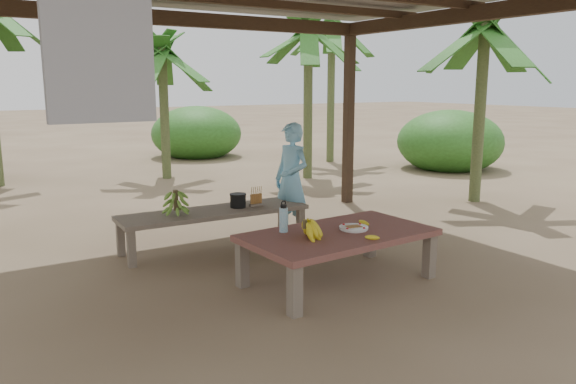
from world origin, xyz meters
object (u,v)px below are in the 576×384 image
ripe_banana_bunch (305,228)px  water_flask (284,219)px  woman (292,180)px  plate (354,228)px  bench (214,215)px  cooking_pot (238,201)px  work_table (338,238)px

ripe_banana_bunch → water_flask: size_ratio=1.02×
woman → plate: bearing=-24.6°
bench → woman: bearing=3.0°
plate → water_flask: 0.69m
plate → cooking_pot: cooking_pot is taller
work_table → plate: plate is taller
work_table → plate: (0.17, -0.01, 0.08)m
ripe_banana_bunch → plate: bearing=0.7°
plate → woman: bearing=77.8°
ripe_banana_bunch → plate: ripe_banana_bunch is taller
water_flask → plate: bearing=-25.3°
ripe_banana_bunch → plate: (0.57, 0.01, -0.08)m
bench → woman: 1.12m
plate → cooking_pot: size_ratio=1.52×
bench → plate: 1.84m
work_table → plate: bearing=-8.0°
bench → ripe_banana_bunch: 1.72m
water_flask → cooking_pot: bearing=81.1°
plate → woman: (0.37, 1.72, 0.19)m
water_flask → woman: woman is taller
bench → water_flask: size_ratio=7.26×
plate → water_flask: (-0.62, 0.29, 0.11)m
bench → plate: (0.70, -1.70, 0.12)m
cooking_pot → woman: 0.79m
woman → cooking_pot: bearing=-99.9°
work_table → plate: 0.19m
plate → woman: woman is taller
woman → ripe_banana_bunch: bearing=-41.1°
plate → work_table: bearing=175.5°
cooking_pot → work_table: bearing=-82.3°
woman → water_flask: bearing=-47.1°
bench → ripe_banana_bunch: (0.13, -1.70, 0.20)m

